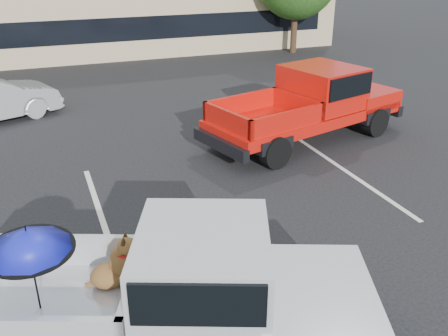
{
  "coord_description": "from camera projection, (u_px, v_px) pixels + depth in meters",
  "views": [
    {
      "loc": [
        -3.89,
        -7.2,
        5.1
      ],
      "look_at": [
        -0.8,
        0.73,
        1.3
      ],
      "focal_mm": 40.0,
      "sensor_mm": 36.0,
      "label": 1
    }
  ],
  "objects": [
    {
      "name": "stripe_left",
      "position": [
        102.0,
        218.0,
        10.2
      ],
      "size": [
        0.12,
        5.0,
        0.01
      ],
      "primitive_type": "cube",
      "color": "silver",
      "rests_on": "ground"
    },
    {
      "name": "ground",
      "position": [
        277.0,
        239.0,
        9.5
      ],
      "size": [
        90.0,
        90.0,
        0.0
      ],
      "primitive_type": "plane",
      "color": "black",
      "rests_on": "ground"
    },
    {
      "name": "silver_pickup",
      "position": [
        185.0,
        288.0,
        6.45
      ],
      "size": [
        6.01,
        3.97,
        2.06
      ],
      "rotation": [
        0.0,
        0.0,
        -0.39
      ],
      "color": "black",
      "rests_on": "ground"
    },
    {
      "name": "stripe_right",
      "position": [
        350.0,
        174.0,
        12.19
      ],
      "size": [
        0.12,
        5.0,
        0.01
      ],
      "primitive_type": "cube",
      "color": "silver",
      "rests_on": "ground"
    },
    {
      "name": "red_pickup",
      "position": [
        317.0,
        100.0,
        14.13
      ],
      "size": [
        6.5,
        3.66,
        2.03
      ],
      "rotation": [
        0.0,
        0.0,
        0.26
      ],
      "color": "black",
      "rests_on": "ground"
    }
  ]
}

